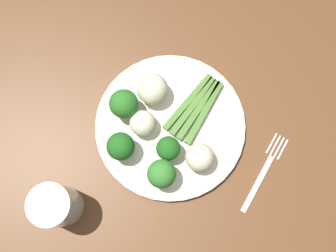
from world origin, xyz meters
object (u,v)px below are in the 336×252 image
at_px(water_glass, 57,206).
at_px(plate, 168,128).
at_px(fork, 264,172).
at_px(broccoli_right, 162,174).
at_px(broccoli_front, 124,104).
at_px(cauliflower_near_center, 143,123).
at_px(dining_table, 170,138).
at_px(cauliflower_front_left, 200,157).
at_px(broccoli_left, 168,148).
at_px(asparagus_bundle, 196,108).
at_px(cauliflower_back, 153,89).
at_px(broccoli_outer_edge, 121,146).

bearing_deg(water_glass, plate, 61.84).
height_order(plate, fork, plate).
bearing_deg(broccoli_right, broccoli_front, 142.50).
relative_size(broccoli_front, cauliflower_near_center, 1.35).
height_order(dining_table, cauliflower_front_left, cauliflower_front_left).
relative_size(broccoli_front, broccoli_right, 1.05).
bearing_deg(cauliflower_front_left, water_glass, -137.03).
distance_m(broccoli_left, cauliflower_near_center, 0.07).
relative_size(asparagus_bundle, cauliflower_front_left, 2.72).
xyz_separation_m(broccoli_left, cauliflower_near_center, (-0.06, 0.03, -0.01)).
bearing_deg(broccoli_right, fork, 26.62).
bearing_deg(broccoli_right, cauliflower_front_left, 48.12).
bearing_deg(plate, cauliflower_back, 137.88).
bearing_deg(cauliflower_near_center, asparagus_bundle, 43.68).
xyz_separation_m(plate, broccoli_left, (0.02, -0.04, 0.04)).
distance_m(dining_table, fork, 0.23).
xyz_separation_m(broccoli_outer_edge, fork, (0.26, 0.07, -0.05)).
bearing_deg(fork, water_glass, 130.07).
bearing_deg(asparagus_bundle, cauliflower_back, -74.66).
bearing_deg(cauliflower_near_center, water_glass, -110.20).
bearing_deg(water_glass, broccoli_front, 82.74).
bearing_deg(dining_table, cauliflower_front_left, -27.71).
height_order(broccoli_front, fork, broccoli_front).
height_order(broccoli_right, cauliflower_front_left, broccoli_right).
relative_size(dining_table, water_glass, 12.61).
bearing_deg(asparagus_bundle, broccoli_right, 8.49).
xyz_separation_m(plate, broccoli_outer_edge, (-0.06, -0.08, 0.04)).
relative_size(broccoli_outer_edge, cauliflower_front_left, 1.19).
relative_size(plate, cauliflower_back, 4.83).
bearing_deg(broccoli_left, cauliflower_near_center, 158.24).
bearing_deg(cauliflower_back, broccoli_outer_edge, -92.96).
distance_m(broccoli_left, broccoli_right, 0.05).
bearing_deg(water_glass, asparagus_bundle, 61.06).
xyz_separation_m(cauliflower_front_left, fork, (0.12, 0.03, -0.04)).
height_order(asparagus_bundle, cauliflower_front_left, cauliflower_front_left).
distance_m(broccoli_outer_edge, water_glass, 0.15).
relative_size(dining_table, broccoli_right, 20.84).
distance_m(broccoli_front, broccoli_right, 0.15).
height_order(cauliflower_near_center, fork, cauliflower_near_center).
bearing_deg(plate, broccoli_front, -178.59).
bearing_deg(dining_table, water_glass, -118.15).
bearing_deg(cauliflower_back, plate, -42.12).
bearing_deg(cauliflower_back, cauliflower_front_left, -32.24).
xyz_separation_m(broccoli_right, cauliflower_front_left, (0.05, 0.06, -0.01)).
height_order(cauliflower_near_center, water_glass, water_glass).
xyz_separation_m(fork, water_glass, (-0.32, -0.21, 0.05)).
xyz_separation_m(cauliflower_front_left, cauliflower_back, (-0.13, 0.08, 0.00)).
xyz_separation_m(broccoli_outer_edge, cauliflower_front_left, (0.14, 0.04, -0.01)).
height_order(broccoli_right, cauliflower_back, broccoli_right).
bearing_deg(cauliflower_near_center, broccoli_front, 159.77).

